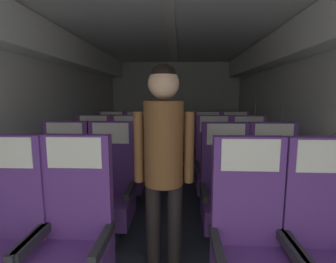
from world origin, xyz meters
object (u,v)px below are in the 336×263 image
object	(u,v)px
seat_a_right_aisle	(327,251)
seat_c_right_window	(214,168)
seat_c_left_window	(93,167)
seat_a_left_aisle	(73,242)
seat_b_left_window	(64,191)
seat_b_left_aisle	(110,192)
seat_a_right_window	(250,248)
seat_d_left_aisle	(138,153)
seat_d_left_window	(111,152)
seat_a_left_window	(4,242)
seat_d_right_aisle	(235,154)
seat_b_right_aisle	(274,195)
seat_d_right_window	(208,154)
seat_c_left_aisle	(127,167)
seat_c_right_aisle	(249,169)
flight_attendant	(164,152)
seat_b_right_window	(225,195)

from	to	relation	value
seat_a_right_aisle	seat_c_right_window	xyz separation A→B (m)	(-0.45, 1.70, 0.00)
seat_c_left_window	seat_a_left_aisle	bearing A→B (deg)	-74.71
seat_b_left_window	seat_b_left_aisle	bearing A→B (deg)	0.50
seat_a_left_aisle	seat_a_right_window	xyz separation A→B (m)	(1.10, -0.01, 0.00)
seat_b_left_window	seat_d_left_aisle	distance (m)	1.74
seat_b_left_aisle	seat_d_left_window	xyz separation A→B (m)	(-0.46, 1.69, 0.00)
seat_a_left_window	seat_d_right_aisle	size ratio (longest dim) A/B	1.00
seat_a_left_aisle	seat_b_right_aisle	xyz separation A→B (m)	(1.55, 0.84, 0.00)
seat_b_left_window	seat_a_right_window	bearing A→B (deg)	-28.62
seat_b_left_window	seat_b_left_aisle	distance (m)	0.45
seat_a_right_window	seat_d_right_window	size ratio (longest dim) A/B	1.00
seat_b_left_aisle	seat_d_right_window	xyz separation A→B (m)	(1.11, 1.67, 0.00)
seat_d_left_window	seat_d_left_aisle	size ratio (longest dim) A/B	1.00
seat_b_left_window	seat_b_right_aisle	distance (m)	2.00
seat_b_left_aisle	seat_c_left_window	distance (m)	0.95
seat_a_right_aisle	seat_c_left_aisle	bearing A→B (deg)	132.60
seat_a_right_window	seat_b_left_window	size ratio (longest dim) A/B	1.00
seat_a_left_window	seat_b_right_aisle	size ratio (longest dim) A/B	1.00
seat_b_left_window	seat_d_right_aisle	distance (m)	2.62
seat_d_right_aisle	seat_c_right_aisle	bearing A→B (deg)	-90.81
seat_a_left_window	seat_b_left_aisle	world-z (taller)	same
seat_b_right_aisle	seat_c_left_aisle	world-z (taller)	same
seat_a_left_window	seat_b_right_aisle	world-z (taller)	same
seat_c_left_window	seat_a_right_aisle	bearing A→B (deg)	-40.10
seat_a_right_window	seat_d_left_window	size ratio (longest dim) A/B	1.00
seat_c_right_aisle	flight_attendant	world-z (taller)	flight_attendant
seat_c_left_window	seat_b_right_window	bearing A→B (deg)	-28.53
seat_a_left_window	seat_a_right_window	size ratio (longest dim) A/B	1.00
seat_c_left_aisle	seat_d_left_window	distance (m)	0.96
seat_b_right_window	seat_c_left_aisle	distance (m)	1.40
seat_a_right_window	seat_a_left_aisle	bearing A→B (deg)	179.37
seat_a_left_window	seat_a_left_aisle	distance (m)	0.44
seat_a_right_window	seat_b_right_window	distance (m)	0.83
seat_a_right_aisle	seat_c_left_window	size ratio (longest dim) A/B	1.00
seat_c_left_aisle	seat_d_left_aisle	distance (m)	0.85
seat_a_right_window	flight_attendant	distance (m)	0.81
seat_d_left_window	flight_attendant	bearing A→B (deg)	-65.56
seat_a_right_window	seat_b_right_aisle	size ratio (longest dim) A/B	1.00
seat_a_right_aisle	seat_b_right_aisle	size ratio (longest dim) A/B	1.00
seat_a_right_aisle	seat_d_left_aisle	size ratio (longest dim) A/B	1.00
seat_c_right_window	seat_c_left_aisle	bearing A→B (deg)	-179.93
seat_b_right_window	seat_d_left_window	size ratio (longest dim) A/B	1.00
seat_a_left_window	seat_b_right_aisle	bearing A→B (deg)	23.38
flight_attendant	seat_c_right_window	bearing A→B (deg)	73.29
seat_d_right_aisle	flight_attendant	world-z (taller)	flight_attendant
seat_a_right_window	seat_d_right_aisle	size ratio (longest dim) A/B	1.00
seat_b_left_aisle	seat_a_left_aisle	bearing A→B (deg)	-90.07
seat_b_left_aisle	seat_d_left_aisle	size ratio (longest dim) A/B	1.00
seat_c_left_aisle	seat_c_right_window	distance (m)	1.11
seat_b_left_window	seat_c_left_aisle	bearing A→B (deg)	62.03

